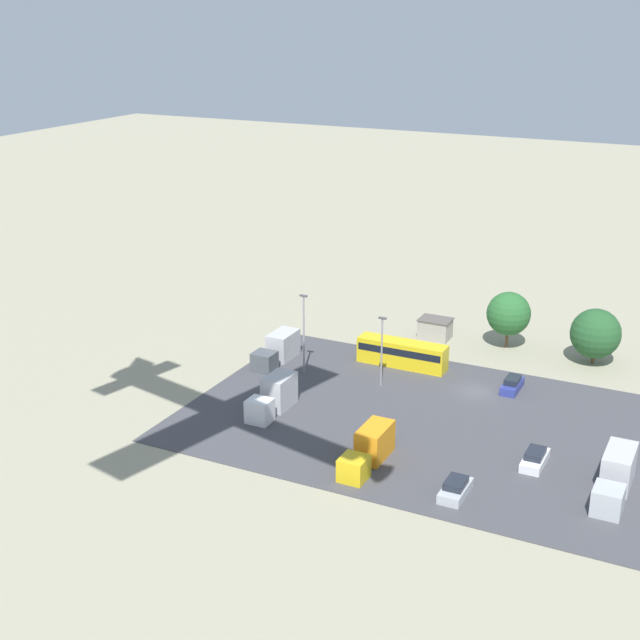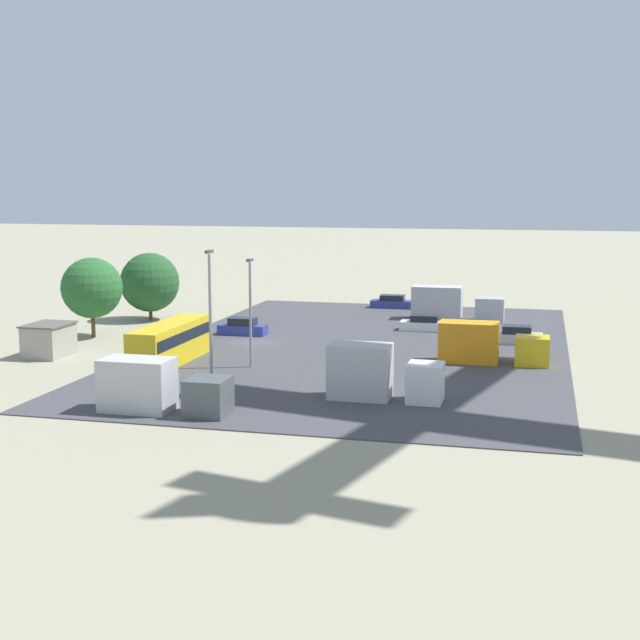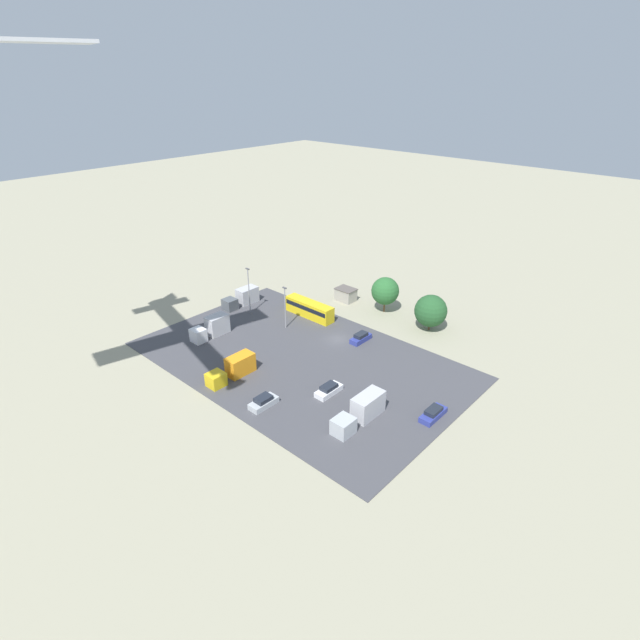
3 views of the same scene
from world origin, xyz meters
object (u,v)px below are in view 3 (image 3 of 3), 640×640
object	(u,v)px
parked_truck_0	(361,411)
parked_truck_1	(234,369)
parked_car_2	(433,414)
parked_car_0	(329,390)
parked_car_1	(264,402)
shed_building	(346,294)
bus	(310,308)
parked_truck_3	(243,298)
parked_truck_2	(212,328)
parked_car_3	(361,338)

from	to	relation	value
parked_truck_0	parked_truck_1	distance (m)	22.17
parked_car_2	parked_car_0	bearing A→B (deg)	-159.37
parked_car_1	shed_building	bearing A→B (deg)	-67.94
bus	parked_truck_1	xyz separation A→B (m)	(-5.96, 23.72, -0.23)
parked_truck_3	parked_truck_2	bearing A→B (deg)	117.20
parked_car_1	parked_car_2	world-z (taller)	parked_car_1
parked_car_3	parked_truck_3	size ratio (longest dim) A/B	0.55
parked_car_0	parked_truck_1	bearing A→B (deg)	25.09
parked_car_1	parked_truck_0	xyz separation A→B (m)	(-12.44, -6.87, 0.89)
parked_car_1	parked_truck_0	distance (m)	14.24
shed_building	parked_car_3	xyz separation A→B (m)	(-13.31, 11.88, -0.62)
bus	shed_building	bearing A→B (deg)	178.01
shed_building	bus	world-z (taller)	bus
parked_car_0	parked_car_3	size ratio (longest dim) A/B	1.04
parked_car_1	parked_car_3	world-z (taller)	parked_car_3
parked_car_1	parked_truck_3	distance (m)	35.71
parked_car_1	parked_truck_1	size ratio (longest dim) A/B	0.52
parked_car_0	parked_car_2	distance (m)	15.58
parked_car_2	parked_truck_0	distance (m)	10.19
parked_truck_2	parked_truck_3	size ratio (longest dim) A/B	0.92
bus	parked_truck_0	size ratio (longest dim) A/B	1.17
shed_building	bus	xyz separation A→B (m)	(0.37, 10.70, 0.40)
shed_building	parked_car_2	xyz separation A→B (m)	(-34.29, 22.32, -0.67)
parked_truck_3	parked_car_3	bearing A→B (deg)	-171.69
bus	parked_car_2	world-z (taller)	bus
parked_car_2	parked_truck_1	xyz separation A→B (m)	(28.71, 12.10, 0.84)
bus	parked_car_2	distance (m)	36.58
parked_truck_2	parked_truck_3	xyz separation A→B (m)	(6.41, -12.47, -0.15)
bus	parked_truck_1	distance (m)	24.46
parked_car_3	parked_truck_0	bearing A→B (deg)	128.13
parked_car_1	parked_truck_1	world-z (taller)	parked_truck_1
parked_car_1	parked_truck_3	world-z (taller)	parked_truck_3
parked_car_0	parked_car_1	bearing A→B (deg)	60.35
parked_car_3	parked_truck_0	size ratio (longest dim) A/B	0.47
shed_building	parked_truck_0	bearing A→B (deg)	132.60
parked_car_0	parked_truck_0	distance (m)	7.78
shed_building	parked_car_1	distance (m)	39.35
parked_truck_0	parked_truck_3	size ratio (longest dim) A/B	1.16
parked_truck_2	parked_car_1	bearing A→B (deg)	160.51
parked_car_1	parked_truck_1	distance (m)	9.45
shed_building	parked_truck_2	world-z (taller)	parked_truck_2
bus	parked_car_3	bearing A→B (deg)	85.07
parked_car_3	parked_truck_1	size ratio (longest dim) A/B	0.52
parked_truck_2	parked_car_3	bearing A→B (deg)	-142.23
parked_car_1	parked_truck_2	distance (m)	24.20
parked_car_0	parked_car_2	size ratio (longest dim) A/B	0.96
shed_building	parked_truck_0	size ratio (longest dim) A/B	0.44
shed_building	parked_truck_3	world-z (taller)	parked_truck_3
bus	parked_car_0	xyz separation A→B (m)	(-20.08, 17.11, -1.06)
bus	parked_truck_0	world-z (taller)	parked_truck_0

